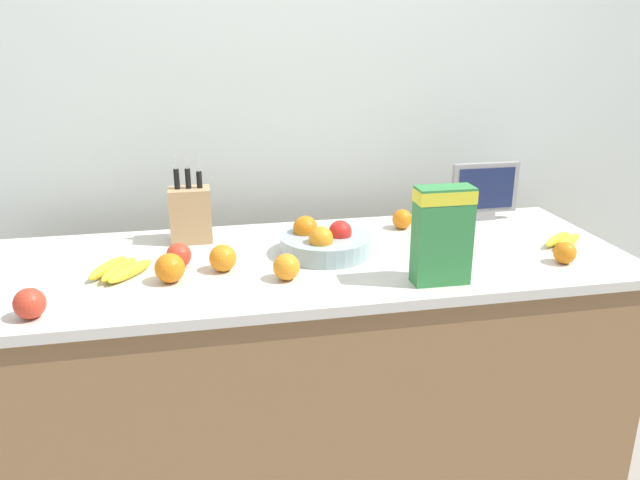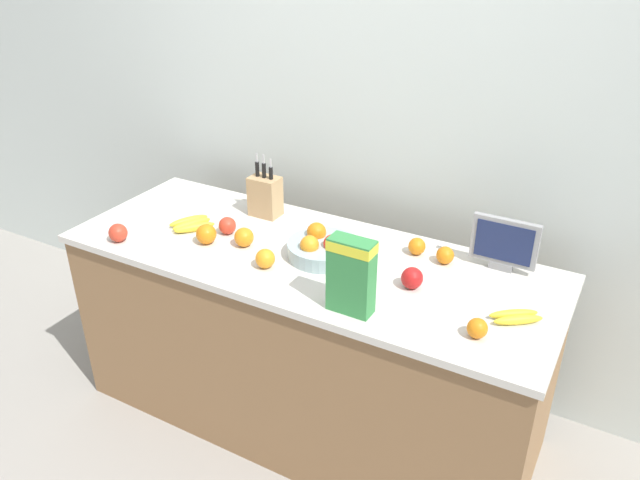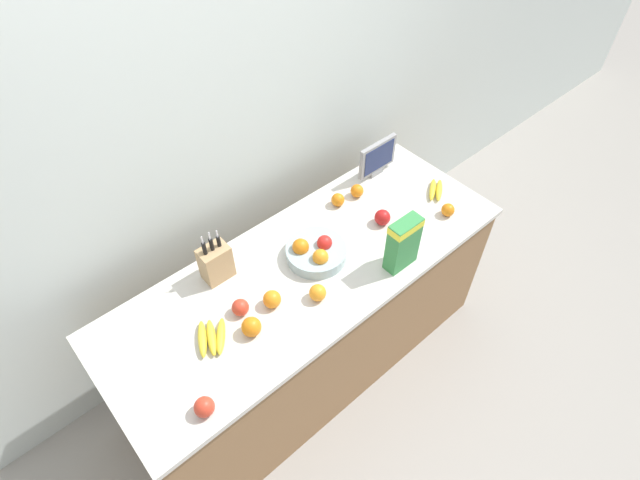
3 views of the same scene
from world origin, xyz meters
name	(u,v)px [view 1 (image 1 of 3)]	position (x,y,z in m)	size (l,w,h in m)	color
wall_back	(277,94)	(0.00, 0.59, 1.30)	(9.00, 0.06, 2.60)	silver
counter	(307,377)	(0.00, 0.00, 0.43)	(2.02, 0.75, 0.86)	olive
knife_block	(190,214)	(-0.35, 0.23, 0.95)	(0.13, 0.09, 0.29)	tan
small_monitor	(485,189)	(0.71, 0.26, 0.98)	(0.25, 0.03, 0.21)	gray
cereal_box	(443,231)	(0.33, -0.27, 1.01)	(0.16, 0.08, 0.28)	#338442
fruit_bowl	(325,242)	(0.06, 0.02, 0.90)	(0.29, 0.29, 0.11)	#99B2B7
banana_bunch_left	(563,240)	(0.85, -0.06, 0.88)	(0.18, 0.15, 0.03)	yellow
banana_bunch_right	(119,269)	(-0.56, -0.04, 0.88)	(0.19, 0.21, 0.04)	yellow
apple_near_bananas	(30,304)	(-0.74, -0.28, 0.90)	(0.08, 0.08, 0.08)	red
apple_middle	(450,238)	(0.46, -0.03, 0.90)	(0.08, 0.08, 0.08)	red
apple_front	(179,255)	(-0.39, -0.01, 0.90)	(0.07, 0.07, 0.07)	red
orange_mid_right	(402,219)	(0.39, 0.22, 0.90)	(0.07, 0.07, 0.07)	orange
orange_by_cereal	(565,253)	(0.76, -0.21, 0.89)	(0.07, 0.07, 0.07)	orange
orange_mid_left	(437,218)	(0.51, 0.20, 0.90)	(0.07, 0.07, 0.07)	orange
orange_back_center	(170,268)	(-0.41, -0.12, 0.90)	(0.08, 0.08, 0.08)	orange
orange_front_left	(223,258)	(-0.26, -0.06, 0.90)	(0.08, 0.08, 0.08)	orange
orange_front_center	(286,267)	(-0.09, -0.17, 0.90)	(0.08, 0.08, 0.08)	orange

